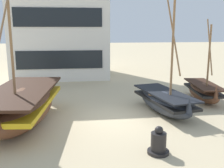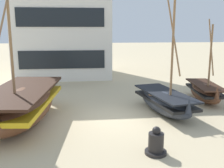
% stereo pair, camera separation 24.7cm
% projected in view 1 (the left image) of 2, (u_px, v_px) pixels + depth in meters
% --- Properties ---
extents(ground_plane, '(120.00, 120.00, 0.00)m').
position_uv_depth(ground_plane, '(115.00, 120.00, 11.57)').
color(ground_plane, '#CCB78E').
extents(fishing_boat_near_left, '(2.16, 4.25, 5.53)m').
position_uv_depth(fishing_boat_near_left, '(165.00, 101.00, 12.48)').
color(fishing_boat_near_left, '#2D333D').
rests_on(fishing_boat_near_left, ground).
extents(fishing_boat_centre_large, '(2.87, 5.96, 7.26)m').
position_uv_depth(fishing_boat_centre_large, '(22.00, 105.00, 10.94)').
color(fishing_boat_centre_large, brown).
rests_on(fishing_boat_centre_large, ground).
extents(fishing_boat_far_right, '(1.59, 3.59, 4.40)m').
position_uv_depth(fishing_boat_far_right, '(203.00, 91.00, 14.58)').
color(fishing_boat_far_right, brown).
rests_on(fishing_boat_far_right, ground).
extents(capstan_winch, '(0.70, 0.70, 0.92)m').
position_uv_depth(capstan_winch, '(158.00, 143.00, 8.44)').
color(capstan_winch, black).
rests_on(capstan_winch, ground).
extents(harbor_building_main, '(7.69, 6.06, 9.34)m').
position_uv_depth(harbor_building_main, '(61.00, 18.00, 21.54)').
color(harbor_building_main, white).
rests_on(harbor_building_main, ground).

